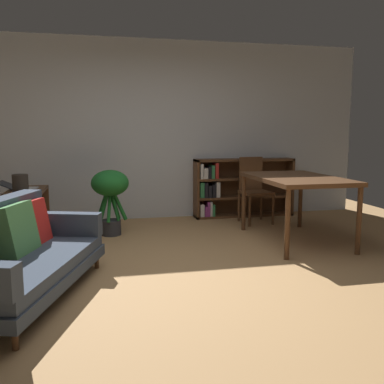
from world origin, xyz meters
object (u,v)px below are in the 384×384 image
potted_floor_plant (110,190)px  bookshelf (236,188)px  fabric_couch (12,253)px  open_laptop (20,187)px  dining_chair_near (254,187)px  desk_speaker (20,185)px  dining_table (296,182)px  media_console (24,218)px

potted_floor_plant → bookshelf: bookshelf is taller
fabric_couch → potted_floor_plant: bearing=67.0°
open_laptop → dining_chair_near: (3.20, 0.27, -0.12)m
desk_speaker → bookshelf: (2.98, 1.29, -0.28)m
fabric_couch → dining_table: (3.02, 1.16, 0.36)m
media_console → dining_chair_near: size_ratio=1.39×
fabric_couch → open_laptop: bearing=97.8°
fabric_couch → dining_table: 3.25m
desk_speaker → dining_chair_near: (3.09, 0.80, -0.21)m
potted_floor_plant → fabric_couch: bearing=-113.0°
open_laptop → dining_chair_near: size_ratio=0.49×
dining_table → dining_chair_near: dining_chair_near is taller
potted_floor_plant → dining_chair_near: (2.09, 0.37, -0.06)m
bookshelf → dining_chair_near: bearing=-77.4°
fabric_couch → dining_chair_near: size_ratio=1.97×
fabric_couch → potted_floor_plant: size_ratio=2.23×
open_laptop → dining_table: bearing=-15.0°
fabric_couch → open_laptop: 2.09m
fabric_couch → desk_speaker: bearing=96.6°
dining_table → media_console: bearing=168.8°
media_console → fabric_couch: bearing=-83.6°
desk_speaker → dining_table: 3.21m
media_console → open_laptop: size_ratio=2.83×
dining_table → bookshelf: bookshelf is taller
open_laptop → dining_chair_near: dining_chair_near is taller
fabric_couch → media_console: 1.81m
fabric_couch → bookshelf: (2.81, 2.81, 0.09)m
fabric_couch → potted_floor_plant: potted_floor_plant is taller
dining_table → dining_chair_near: 1.18m
bookshelf → media_console: bearing=-161.4°
potted_floor_plant → dining_table: potted_floor_plant is taller
dining_table → potted_floor_plant: bearing=160.3°
fabric_couch → desk_speaker: desk_speaker is taller
media_console → open_laptop: 0.44m
open_laptop → bookshelf: 3.19m
open_laptop → dining_table: size_ratio=0.32×
bookshelf → potted_floor_plant: bearing=-156.5°
open_laptop → media_console: bearing=-72.3°
media_console → bookshelf: bearing=18.6°
desk_speaker → dining_table: bearing=-6.4°
dining_table → bookshelf: 1.68m
media_console → bookshelf: size_ratio=0.84×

